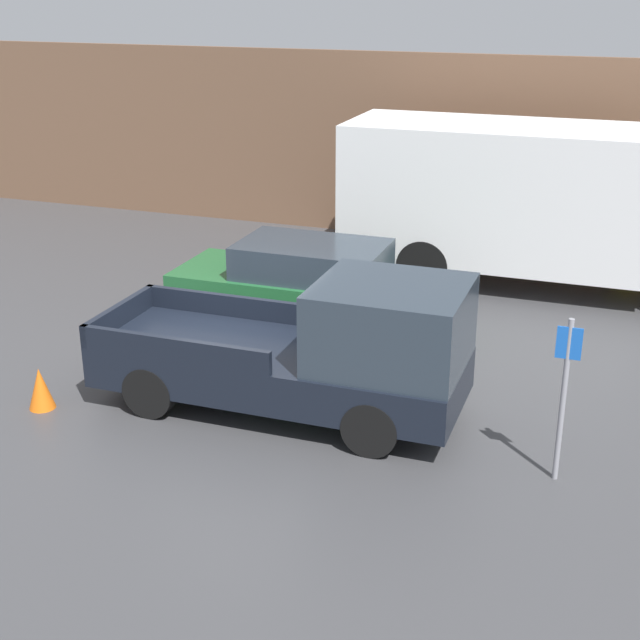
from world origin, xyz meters
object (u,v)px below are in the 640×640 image
pickup_truck (316,352)px  parking_sign (564,391)px  traffic_cone (40,388)px  newspaper_box (631,238)px  delivery_truck (530,200)px  car (307,282)px

pickup_truck → parking_sign: (3.42, -0.67, 0.25)m
parking_sign → traffic_cone: 7.31m
parking_sign → pickup_truck: bearing=168.9°
newspaper_box → traffic_cone: size_ratio=1.61×
traffic_cone → pickup_truck: bearing=17.1°
delivery_truck → newspaper_box: 3.35m
delivery_truck → traffic_cone: 10.10m
parking_sign → newspaper_box: (0.58, 10.01, -0.71)m
car → delivery_truck: size_ratio=0.59×
car → parking_sign: size_ratio=2.19×
delivery_truck → newspaper_box: bearing=50.2°
newspaper_box → pickup_truck: bearing=-113.1°
car → delivery_truck: delivery_truck is taller
parking_sign → traffic_cone: size_ratio=3.44×
traffic_cone → car: bearing=61.5°
newspaper_box → traffic_cone: (-7.81, -10.52, -0.19)m
parking_sign → car: bearing=140.3°
car → delivery_truck: (3.38, 3.64, 0.95)m
traffic_cone → newspaper_box: bearing=53.4°
pickup_truck → newspaper_box: bearing=66.9°
pickup_truck → delivery_truck: delivery_truck is taller
parking_sign → delivery_truck: bearing=100.5°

